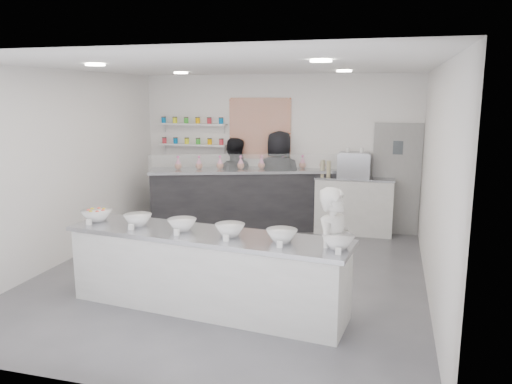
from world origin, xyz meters
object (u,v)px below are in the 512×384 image
Objects in this scene: staff_right at (279,180)px; staff_left at (233,182)px; back_bar at (251,199)px; woman_prep at (334,257)px; espresso_ledge at (354,206)px; espresso_machine at (354,166)px; prep_counter at (206,271)px.

staff_left is at bearing 5.44° from staff_right.
back_bar is 2.41× the size of woman_prep.
espresso_ledge is 2.45× the size of espresso_machine.
staff_left is at bearing 55.89° from woman_prep.
espresso_ledge is (1.48, 3.92, 0.06)m from prep_counter.
back_bar is 1.98m from espresso_ledge.
prep_counter is 0.92× the size of back_bar.
espresso_machine is at bearing -12.91° from back_bar.
woman_prep is at bearing 112.00° from staff_left.
back_bar is 2.19× the size of staff_left.
back_bar is 2.08m from espresso_machine.
back_bar reaches higher than prep_counter.
espresso_machine is (1.46, 3.92, 0.83)m from prep_counter.
staff_right is (0.50, 0.25, 0.36)m from back_bar.
back_bar is 0.58m from staff_left.
espresso_ledge is at bearing 0.00° from espresso_machine.
espresso_machine is 2.43m from staff_left.
espresso_machine reaches higher than espresso_ledge.
staff_right is at bearing 45.13° from woman_prep.
staff_left is 0.92× the size of staff_right.
back_bar is 4.25m from woman_prep.
staff_right reaches higher than espresso_ledge.
espresso_ledge is at bearing 75.73° from prep_counter.
espresso_machine is (-0.02, 0.00, 0.77)m from espresso_ledge.
staff_left reaches higher than back_bar.
prep_counter is at bearing 93.14° from staff_left.
staff_left is (-2.41, 0.05, 0.34)m from espresso_ledge.
woman_prep is 0.83× the size of staff_right.
back_bar is at bearing -174.19° from espresso_ledge.
woman_prep is (1.56, -0.01, 0.32)m from prep_counter.
staff_left is at bearing 109.62° from prep_counter.
back_bar is 6.49× the size of espresso_machine.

